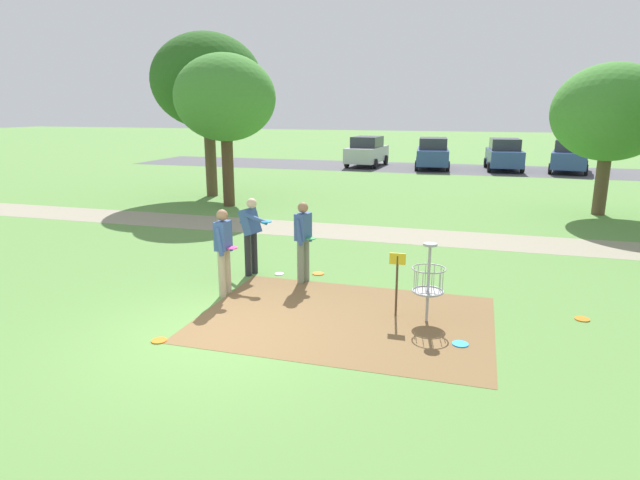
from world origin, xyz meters
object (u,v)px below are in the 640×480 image
object	(u,v)px
tree_mid_center	(207,81)
frisbee_far_right	(460,344)
parked_car_center_right	(504,154)
disc_golf_basket	(425,279)
player_waiting_left	(224,247)
tree_mid_left	(225,98)
parked_car_rightmost	(570,156)
parked_car_center_left	(433,153)
frisbee_mid_grass	(582,319)
tree_near_right	(610,113)
frisbee_near_basket	(279,274)
frisbee_by_tee	(159,340)
parked_car_leftmost	(367,151)
player_throwing	(303,238)
player_foreground_watching	(251,231)
frisbee_far_left	(318,274)

from	to	relation	value
tree_mid_center	frisbee_far_right	bearing A→B (deg)	-48.74
tree_mid_center	parked_car_center_right	size ratio (longest dim) A/B	1.50
disc_golf_basket	player_waiting_left	distance (m)	3.89
player_waiting_left	tree_mid_center	size ratio (longest dim) A/B	0.26
tree_mid_left	parked_car_rightmost	size ratio (longest dim) A/B	1.24
disc_golf_basket	parked_car_center_left	bearing A→B (deg)	94.70
frisbee_mid_grass	tree_near_right	size ratio (longest dim) A/B	0.05
tree_mid_center	frisbee_mid_grass	bearing A→B (deg)	-39.59
frisbee_near_basket	tree_near_right	world-z (taller)	tree_near_right
frisbee_by_tee	parked_car_leftmost	world-z (taller)	parked_car_leftmost
player_throwing	frisbee_by_tee	size ratio (longest dim) A/B	6.98
frisbee_far_right	tree_mid_center	bearing A→B (deg)	131.26
tree_near_right	parked_car_leftmost	xyz separation A→B (m)	(-10.87, 13.20, -2.50)
player_foreground_watching	disc_golf_basket	bearing A→B (deg)	-22.29
parked_car_center_right	parked_car_rightmost	bearing A→B (deg)	-0.82
disc_golf_basket	player_waiting_left	size ratio (longest dim) A/B	0.81
player_throwing	tree_mid_left	xyz separation A→B (m)	(-5.53, 7.85, 2.94)
player_throwing	parked_car_center_left	distance (m)	22.83
frisbee_mid_grass	parked_car_center_right	bearing A→B (deg)	91.35
frisbee_by_tee	frisbee_far_left	bearing A→B (deg)	71.09
parked_car_center_right	disc_golf_basket	bearing A→B (deg)	-94.86
player_waiting_left	frisbee_far_left	world-z (taller)	player_waiting_left
parked_car_center_left	parked_car_center_right	bearing A→B (deg)	5.55
player_throwing	parked_car_center_right	bearing A→B (deg)	78.44
player_throwing	frisbee_far_left	size ratio (longest dim) A/B	6.58
tree_mid_center	parked_car_leftmost	bearing A→B (deg)	74.01
tree_near_right	tree_mid_center	bearing A→B (deg)	-179.45
frisbee_by_tee	disc_golf_basket	bearing A→B (deg)	27.56
frisbee_far_right	parked_car_leftmost	bearing A→B (deg)	104.86
frisbee_far_left	tree_mid_center	size ratio (longest dim) A/B	0.04
parked_car_center_left	parked_car_rightmost	xyz separation A→B (m)	(7.63, 0.35, 0.00)
parked_car_leftmost	parked_car_center_left	distance (m)	4.10
tree_near_right	parked_car_rightmost	distance (m)	13.50
tree_mid_left	parked_car_leftmost	world-z (taller)	tree_mid_left
frisbee_near_basket	parked_car_rightmost	distance (m)	24.53
frisbee_by_tee	frisbee_far_left	distance (m)	4.32
tree_mid_left	parked_car_center_left	distance (m)	16.47
frisbee_near_basket	parked_car_leftmost	distance (m)	22.97
tree_mid_center	parked_car_center_left	distance (m)	15.68
player_throwing	tree_mid_center	xyz separation A→B (m)	(-7.25, 9.79, 3.63)
disc_golf_basket	player_foreground_watching	xyz separation A→B (m)	(-3.91, 1.60, 0.23)
frisbee_far_right	disc_golf_basket	bearing A→B (deg)	128.83
parked_car_center_right	frisbee_by_tee	bearing A→B (deg)	-102.69
frisbee_near_basket	tree_mid_left	distance (m)	9.75
parked_car_leftmost	parked_car_center_right	xyz separation A→B (m)	(8.17, 0.09, 0.00)
disc_golf_basket	player_foreground_watching	distance (m)	4.23
frisbee_near_basket	parked_car_center_right	size ratio (longest dim) A/B	0.05
player_waiting_left	frisbee_near_basket	world-z (taller)	player_waiting_left
disc_golf_basket	parked_car_rightmost	bearing A→B (deg)	77.09
frisbee_far_left	parked_car_center_right	bearing A→B (deg)	78.47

